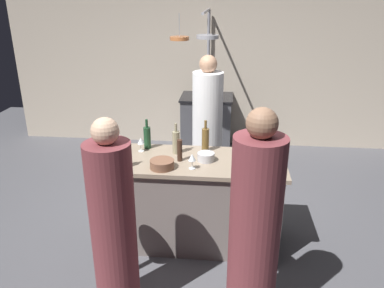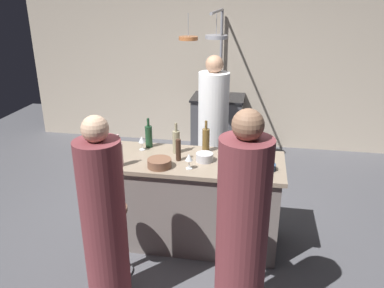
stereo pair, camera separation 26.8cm
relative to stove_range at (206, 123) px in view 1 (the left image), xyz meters
The scene contains 21 objects.
ground_plane 2.49m from the stove_range, 90.00° to the right, with size 9.00×9.00×0.00m, color #4C4C51.
back_wall 0.94m from the stove_range, 90.00° to the left, with size 6.40×0.16×2.60m, color #BCAD99.
kitchen_island 2.45m from the stove_range, 90.00° to the right, with size 1.80×0.72×0.90m.
stove_range is the anchor object (origin of this frame).
chef 1.41m from the stove_range, 86.08° to the right, with size 0.36×0.36×1.72m.
bar_stool_left 3.12m from the stove_range, 100.26° to the right, with size 0.28×0.28×0.68m.
guest_left 3.46m from the stove_range, 97.97° to the right, with size 0.34×0.34×1.61m.
bar_stool_right 3.13m from the stove_range, 79.16° to the right, with size 0.28×0.28×0.68m.
guest_right 3.52m from the stove_range, 80.79° to the right, with size 0.36×0.36×1.72m.
overhead_pot_rack 1.25m from the stove_range, 97.10° to the right, with size 0.61×1.31×2.17m.
pepper_mill 2.55m from the stove_range, 92.24° to the right, with size 0.05×0.05×0.21m, color #382319.
wine_bottle_white 2.38m from the stove_range, 93.89° to the right, with size 0.07×0.07×0.31m.
wine_bottle_green 2.32m from the stove_range, 101.94° to the right, with size 0.07×0.07×0.31m.
wine_bottle_red 2.74m from the stove_range, 78.39° to the right, with size 0.07×0.07×0.32m.
wine_bottle_amber 2.30m from the stove_range, 86.75° to the right, with size 0.07×0.07×0.32m.
wine_bottle_rose 2.83m from the stove_range, 102.54° to the right, with size 0.07×0.07×0.31m.
wine_glass_by_chef 2.42m from the stove_range, 102.57° to the right, with size 0.07×0.07×0.15m.
wine_glass_near_right_guest 2.71m from the stove_range, 89.23° to the right, with size 0.07×0.07×0.15m.
mixing_bowl_steel 2.51m from the stove_range, 86.55° to the right, with size 0.16×0.16×0.08m, color #B7B7BC.
mixing_bowl_wooden 2.72m from the stove_range, 95.06° to the right, with size 0.22×0.22×0.08m, color brown.
mixing_bowl_blue 2.70m from the stove_range, 74.00° to the right, with size 0.15×0.15×0.06m, color #334C6B.
Camera 1 is at (0.35, -3.34, 2.38)m, focal length 36.02 mm.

